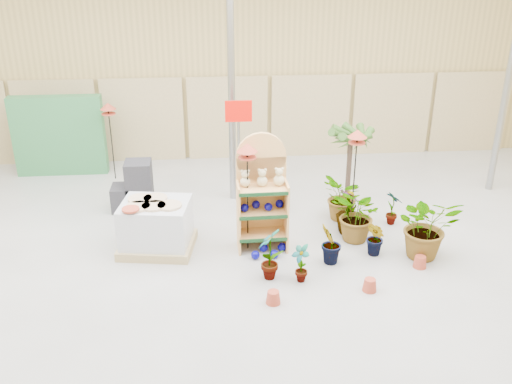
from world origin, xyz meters
TOP-DOWN VIEW (x-y plane):
  - room at (0.00, 0.91)m, footprint 15.20×12.10m
  - display_shelf at (0.39, 1.49)m, footprint 0.86×0.55m
  - teddy_bears at (0.41, 1.40)m, footprint 0.74×0.19m
  - gazing_balls_shelf at (0.39, 1.38)m, footprint 0.74×0.25m
  - gazing_balls_floor at (0.49, 1.10)m, footprint 0.63×0.39m
  - pallet_stack at (-1.41, 1.48)m, footprint 1.37×1.20m
  - charcoal_planters at (-1.95, 3.12)m, footprint 0.80×0.50m
  - trellis_stock at (-3.80, 5.20)m, footprint 2.00×0.30m
  - offer_sign at (0.10, 2.98)m, footprint 0.50×0.08m
  - bird_table_front at (0.15, 1.36)m, footprint 0.34×0.34m
  - bird_table_right at (2.13, 2.07)m, footprint 0.34×0.34m
  - bird_table_back at (-2.59, 4.78)m, footprint 0.34×0.34m
  - palm at (2.30, 3.13)m, footprint 0.70×0.70m
  - potted_plant_0 at (0.42, 0.40)m, footprint 0.49×0.56m
  - potted_plant_1 at (1.45, 0.73)m, footprint 0.48×0.51m
  - potted_plant_2 at (2.10, 1.48)m, footprint 1.12×1.16m
  - potted_plant_3 at (2.02, 1.79)m, footprint 0.66×0.66m
  - potted_plant_4 at (2.91, 2.05)m, footprint 0.36×0.42m
  - potted_plant_6 at (2.02, 2.31)m, footprint 0.72×0.83m
  - potted_plant_8 at (0.89, 0.26)m, footprint 0.36×0.40m
  - potted_plant_9 at (2.27, 0.93)m, footprint 0.34×0.40m
  - potted_plant_10 at (3.09, 0.85)m, footprint 1.07×0.95m
  - potted_plant_11 at (0.78, 2.81)m, footprint 0.47×0.47m

SIDE VIEW (x-z plane):
  - gazing_balls_floor at x=0.49m, z-range 0.00..0.15m
  - potted_plant_8 at x=0.89m, z-range 0.00..0.63m
  - potted_plant_9 at x=2.27m, z-range 0.00..0.65m
  - potted_plant_4 at x=2.91m, z-range 0.00..0.68m
  - potted_plant_11 at x=0.78m, z-range 0.00..0.69m
  - potted_plant_1 at x=1.45m, z-range 0.00..0.74m
  - charcoal_planters at x=-1.95m, z-range -0.08..0.92m
  - potted_plant_3 at x=2.02m, z-range 0.00..0.86m
  - pallet_stack at x=-1.41m, z-range -0.02..0.89m
  - potted_plant_0 at x=0.42m, z-range 0.00..0.88m
  - potted_plant_6 at x=2.02m, z-range 0.00..0.91m
  - potted_plant_2 at x=2.10m, z-range 0.00..0.99m
  - potted_plant_10 at x=3.09m, z-range 0.00..1.13m
  - gazing_balls_shelf at x=0.39m, z-range 0.73..0.87m
  - trellis_stock at x=-3.80m, z-range 0.00..1.80m
  - display_shelf at x=0.39m, z-range -0.09..1.93m
  - teddy_bears at x=0.41m, z-range 1.12..1.43m
  - palm at x=2.30m, z-range 0.59..2.26m
  - offer_sign at x=0.10m, z-range 0.47..2.67m
  - bird_table_back at x=-2.59m, z-range 0.74..2.48m
  - bird_table_right at x=2.13m, z-range 0.80..2.67m
  - bird_table_front at x=0.15m, z-range 0.82..2.74m
  - room at x=0.00m, z-range -0.14..4.56m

